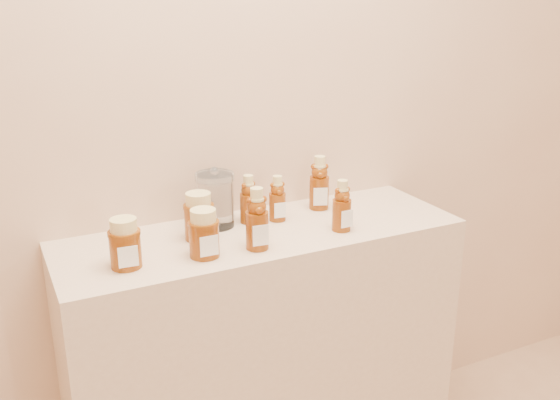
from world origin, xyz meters
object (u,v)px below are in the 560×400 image
display_table (264,363)px  honey_jar_left (125,243)px  bear_bottle_back_left (249,196)px  glass_canister (215,198)px  bear_bottle_front_left (257,215)px

display_table → honey_jar_left: (-0.42, -0.07, 0.52)m
display_table → honey_jar_left: 0.67m
bear_bottle_back_left → glass_canister: 0.10m
display_table → bear_bottle_back_left: bear_bottle_back_left is taller
bear_bottle_front_left → glass_canister: size_ratio=1.10×
display_table → glass_canister: size_ratio=6.71×
bear_bottle_back_left → honey_jar_left: bear_bottle_back_left is taller
bear_bottle_front_left → honey_jar_left: bearing=-179.4°
glass_canister → bear_bottle_front_left: bearing=-79.0°
glass_canister → bear_bottle_back_left: bearing=-8.6°
honey_jar_left → bear_bottle_back_left: bearing=24.6°
honey_jar_left → glass_canister: glass_canister is taller
display_table → bear_bottle_back_left: (-0.01, 0.09, 0.53)m
display_table → glass_canister: glass_canister is taller
honey_jar_left → glass_canister: size_ratio=0.74×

